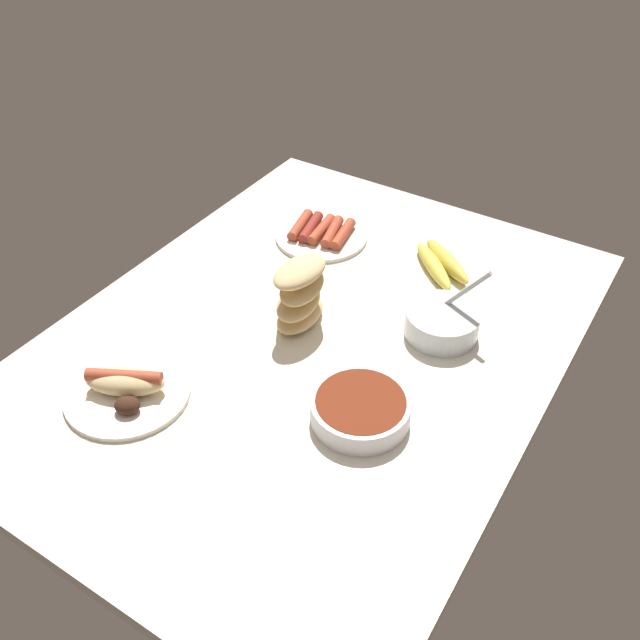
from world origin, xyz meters
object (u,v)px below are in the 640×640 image
Objects in this scene: bowl_coleslaw at (442,322)px; plate_hotdog_assembled at (127,388)px; banana_bunch at (441,263)px; bowl_chili at (360,409)px; bread_stack at (300,294)px; plate_sausages at (321,233)px.

bowl_coleslaw reaches higher than plate_hotdog_assembled.
bowl_coleslaw is at bearing -154.90° from banana_bunch.
bowl_coleslaw reaches higher than banana_bunch.
bowl_coleslaw reaches higher than bowl_chili.
bread_stack reaches higher than plate_sausages.
plate_sausages is 61.09cm from plate_hotdog_assembled.
bread_stack is 0.68× the size of plate_sausages.
plate_hotdog_assembled is (-17.14, 37.37, -0.53)cm from bowl_chili.
plate_hotdog_assembled is (-32.95, 14.80, -5.30)cm from bread_stack.
plate_sausages is at bearing 66.70° from bowl_coleslaw.
plate_sausages is at bearing 24.50° from bread_stack.
bread_stack is at bearing 152.89° from banana_bunch.
bowl_chili reaches higher than plate_sausages.
plate_hotdog_assembled is 71.00cm from banana_bunch.
bowl_chili is at bearing 175.20° from bowl_coleslaw.
banana_bunch is (19.20, 8.99, -1.18)cm from bowl_coleslaw.
bread_stack is 31.46cm from plate_sausages.
bread_stack reaches higher than banana_bunch.
bowl_coleslaw reaches higher than bread_stack.
plate_sausages is 1.41× the size of bowl_coleslaw.
banana_bunch reaches higher than plate_sausages.
bowl_chili is 27.78cm from bowl_coleslaw.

